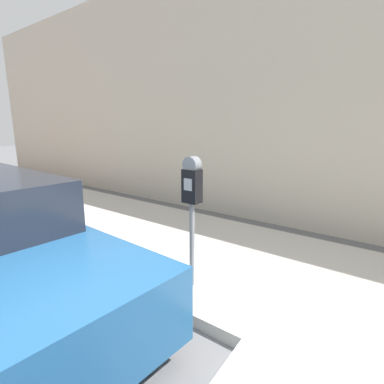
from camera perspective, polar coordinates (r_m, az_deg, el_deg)
name	(u,v)px	position (r m, az deg, el deg)	size (l,w,h in m)	color
sidewalk	(269,272)	(4.12, 14.48, -14.49)	(24.00, 2.80, 0.13)	#BCB7AD
building_facade	(331,83)	(5.82, 24.94, 18.32)	(24.00, 0.30, 5.22)	beige
parking_meter	(192,194)	(3.20, -0.01, -0.43)	(0.19, 0.14, 1.47)	slate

